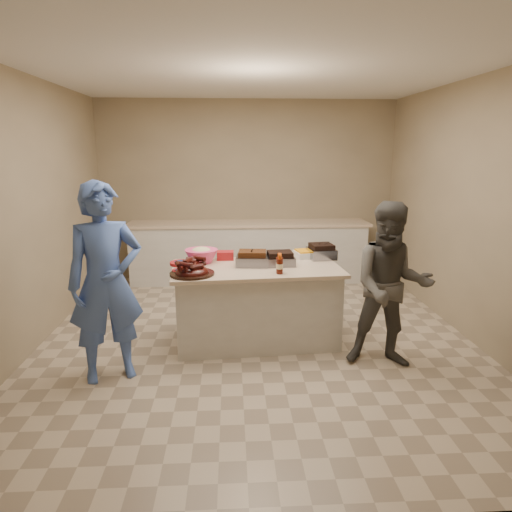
{
  "coord_description": "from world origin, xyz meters",
  "views": [
    {
      "loc": [
        -0.26,
        -4.57,
        1.98
      ],
      "look_at": [
        -0.01,
        -0.04,
        0.9
      ],
      "focal_mm": 32.0,
      "sensor_mm": 36.0,
      "label": 1
    }
  ],
  "objects": [
    {
      "name": "rib_platter",
      "position": [
        -0.64,
        -0.36,
        0.8
      ],
      "size": [
        0.53,
        0.53,
        0.17
      ],
      "primitive_type": null,
      "rotation": [
        0.0,
        0.0,
        0.28
      ],
      "color": "#3F0D09",
      "rests_on": "island"
    },
    {
      "name": "basket_stack",
      "position": [
        -0.33,
        0.24,
        0.8
      ],
      "size": [
        0.18,
        0.13,
        0.09
      ],
      "primitive_type": "cube",
      "rotation": [
        0.0,
        0.0,
        -0.0
      ],
      "color": "maroon",
      "rests_on": "island"
    },
    {
      "name": "mustard_bottle",
      "position": [
        -0.08,
        -0.06,
        0.8
      ],
      "size": [
        0.05,
        0.05,
        0.13
      ],
      "primitive_type": "cylinder",
      "rotation": [
        0.0,
        0.0,
        0.08
      ],
      "color": "yellow",
      "rests_on": "island"
    },
    {
      "name": "room",
      "position": [
        0.0,
        0.0,
        0.0
      ],
      "size": [
        4.5,
        5.0,
        2.7
      ],
      "primitive_type": null,
      "color": "gray",
      "rests_on": "ground"
    },
    {
      "name": "guest_gray",
      "position": [
        1.18,
        -0.7,
        0.0
      ],
      "size": [
        1.01,
        1.64,
        0.58
      ],
      "primitive_type": "imported",
      "rotation": [
        0.0,
        0.0,
        -0.18
      ],
      "color": "#54514B",
      "rests_on": "ground"
    },
    {
      "name": "coleslaw_bowl",
      "position": [
        -0.58,
        0.12,
        0.8
      ],
      "size": [
        0.37,
        0.37,
        0.24
      ],
      "primitive_type": null,
      "rotation": [
        0.0,
        0.0,
        0.08
      ],
      "color": "#EA427A",
      "rests_on": "island"
    },
    {
      "name": "guest_blue",
      "position": [
        -1.33,
        -0.79,
        0.0
      ],
      "size": [
        1.23,
        1.84,
        0.41
      ],
      "primitive_type": "imported",
      "rotation": [
        0.0,
        0.0,
        0.38
      ],
      "color": "#4868B9",
      "rests_on": "ground"
    },
    {
      "name": "bbq_bottle_b",
      "position": [
        0.2,
        -0.36,
        0.8
      ],
      "size": [
        0.07,
        0.07,
        0.19
      ],
      "primitive_type": "cylinder",
      "rotation": [
        0.0,
        0.0,
        0.08
      ],
      "color": "#471107",
      "rests_on": "island"
    },
    {
      "name": "sauce_bowl",
      "position": [
        -0.03,
        0.02,
        0.8
      ],
      "size": [
        0.16,
        0.06,
        0.15
      ],
      "primitive_type": "imported",
      "rotation": [
        0.0,
        0.0,
        0.08
      ],
      "color": "silver",
      "rests_on": "island"
    },
    {
      "name": "roasting_pan",
      "position": [
        0.72,
        0.24,
        0.8
      ],
      "size": [
        0.31,
        0.31,
        0.11
      ],
      "primitive_type": "cube",
      "rotation": [
        0.0,
        0.0,
        0.14
      ],
      "color": "gray",
      "rests_on": "island"
    },
    {
      "name": "mac_cheese_dish",
      "position": [
        0.61,
        0.31,
        0.8
      ],
      "size": [
        0.36,
        0.3,
        0.09
      ],
      "primitive_type": "cube",
      "rotation": [
        0.0,
        0.0,
        0.22
      ],
      "color": "#FBA30F",
      "rests_on": "island"
    },
    {
      "name": "plate_stack_small",
      "position": [
        -0.75,
        -0.26,
        0.8
      ],
      "size": [
        0.19,
        0.19,
        0.02
      ],
      "primitive_type": "cylinder",
      "rotation": [
        0.0,
        0.0,
        0.08
      ],
      "color": "maroon",
      "rests_on": "island"
    },
    {
      "name": "island",
      "position": [
        -0.01,
        -0.09,
        0.0
      ],
      "size": [
        1.76,
        1.02,
        0.8
      ],
      "primitive_type": null,
      "rotation": [
        0.0,
        0.0,
        0.08
      ],
      "color": "beige",
      "rests_on": "ground"
    },
    {
      "name": "bbq_bottle_a",
      "position": [
        0.2,
        -0.32,
        0.8
      ],
      "size": [
        0.07,
        0.07,
        0.19
      ],
      "primitive_type": "cylinder",
      "rotation": [
        0.0,
        0.0,
        0.08
      ],
      "color": "#471107",
      "rests_on": "island"
    },
    {
      "name": "back_counter",
      "position": [
        0.0,
        2.2,
        0.45
      ],
      "size": [
        3.6,
        0.64,
        0.9
      ],
      "primitive_type": null,
      "color": "beige",
      "rests_on": "ground"
    },
    {
      "name": "pulled_pork_tray",
      "position": [
        -0.05,
        -0.04,
        0.8
      ],
      "size": [
        0.35,
        0.28,
        0.1
      ],
      "primitive_type": "cube",
      "rotation": [
        0.0,
        0.0,
        -0.09
      ],
      "color": "#47230F",
      "rests_on": "island"
    },
    {
      "name": "brisket_tray",
      "position": [
        0.24,
        -0.03,
        0.8
      ],
      "size": [
        0.31,
        0.26,
        0.09
      ],
      "primitive_type": "cube",
      "rotation": [
        0.0,
        0.0,
        0.07
      ],
      "color": "black",
      "rests_on": "island"
    },
    {
      "name": "sausage_plate",
      "position": [
        0.09,
        0.25,
        0.8
      ],
      "size": [
        0.34,
        0.34,
        0.05
      ],
      "primitive_type": "cylinder",
      "rotation": [
        0.0,
        0.0,
        -0.12
      ],
      "color": "silver",
      "rests_on": "island"
    },
    {
      "name": "plastic_cup",
      "position": [
        -0.68,
        0.22,
        0.8
      ],
      "size": [
        0.1,
        0.1,
        0.1
      ],
      "primitive_type": "imported",
      "rotation": [
        0.0,
        0.0,
        0.08
      ],
      "color": "#A8441B",
      "rests_on": "island"
    },
    {
      "name": "plate_stack_large",
      "position": [
        -0.78,
        0.04,
        0.8
      ],
      "size": [
        0.26,
        0.26,
        0.03
      ],
      "primitive_type": "cylinder",
      "rotation": [
        0.0,
        0.0,
        0.08
      ],
      "color": "maroon",
      "rests_on": "island"
    }
  ]
}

